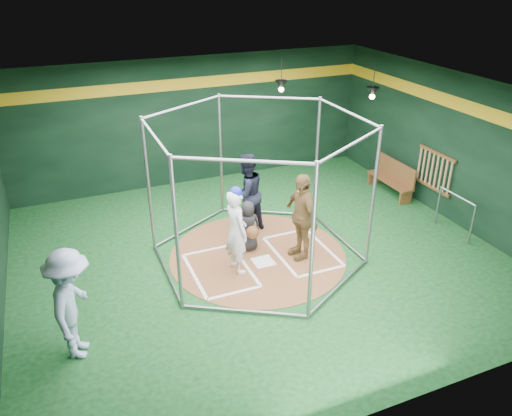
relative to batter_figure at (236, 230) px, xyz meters
name	(u,v)px	position (x,y,z in m)	size (l,w,h in m)	color
room_shell	(258,181)	(0.61, 0.36, 0.82)	(10.10, 9.10, 3.53)	#0D3A15
clay_disc	(258,255)	(0.61, 0.35, -0.93)	(3.80, 3.80, 0.01)	brown
home_plate	(263,261)	(0.61, 0.05, -0.92)	(0.43, 0.43, 0.01)	white
batter_box_left	(220,270)	(-0.34, 0.10, -0.92)	(1.17, 1.77, 0.01)	white
batter_box_right	(302,251)	(1.56, 0.10, -0.92)	(1.17, 1.77, 0.01)	white
batting_cage	(258,192)	(0.61, 0.35, 0.56)	(4.05, 4.67, 3.00)	gray
bat_rack	(434,171)	(5.54, 0.75, 0.11)	(0.07, 1.25, 0.98)	brown
pendant_lamp_near	(281,85)	(2.81, 3.95, 1.80)	(0.34, 0.34, 0.90)	black
pendant_lamp_far	(373,92)	(4.61, 2.35, 1.80)	(0.34, 0.34, 0.90)	black
batter_figure	(236,230)	(0.00, 0.00, 0.00)	(0.51, 0.71, 1.87)	white
visitor_leopard	(301,216)	(1.45, 0.00, 0.02)	(1.11, 0.46, 1.89)	#A27E45
catcher_figure	(248,226)	(0.52, 0.65, -0.36)	(0.58, 0.59, 1.14)	black
umpire	(246,194)	(0.80, 1.48, 0.02)	(0.92, 0.72, 1.90)	black
bystander_blue	(72,305)	(-3.20, -1.27, 0.02)	(1.23, 0.71, 1.91)	#A7BBDC
dugout_bench	(392,177)	(5.23, 1.92, -0.46)	(0.37, 1.60, 0.93)	brown
steel_railing	(456,208)	(5.16, -0.50, -0.28)	(0.05, 1.14, 0.98)	gray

